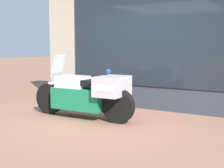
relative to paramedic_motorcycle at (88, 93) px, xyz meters
The scene contains 4 objects.
ground_plane 0.82m from the paramedic_motorcycle, 27.85° to the right, with size 60.00×60.00×0.00m, color #8E604C.
shop_building 2.16m from the paramedic_motorcycle, 83.76° to the left, with size 5.68×0.55×3.69m.
window_display 1.95m from the paramedic_motorcycle, 62.80° to the left, with size 4.42×0.30×1.78m.
paramedic_motorcycle is the anchor object (origin of this frame).
Camera 1 is at (3.05, -4.81, 1.46)m, focal length 50.00 mm.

